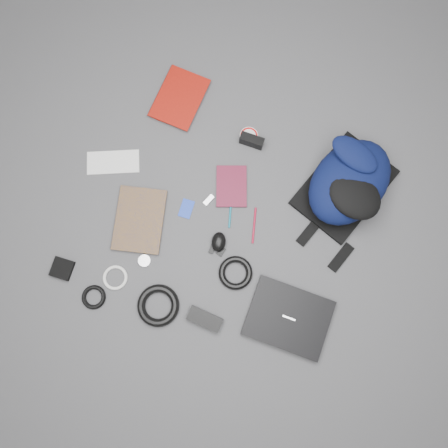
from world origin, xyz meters
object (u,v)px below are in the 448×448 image
(pouch, at_px, (62,269))
(compact_camera, at_px, (252,141))
(backpack, at_px, (350,182))
(mouse, at_px, (219,242))
(comic_book, at_px, (116,217))
(textbook_red, at_px, (159,90))
(power_brick, at_px, (205,319))
(laptop, at_px, (288,318))
(dvd_case, at_px, (231,186))

(pouch, bearing_deg, compact_camera, 54.97)
(backpack, height_order, pouch, backpack)
(backpack, relative_size, mouse, 5.38)
(mouse, bearing_deg, comic_book, 171.83)
(textbook_red, distance_m, power_brick, 0.97)
(comic_book, height_order, power_brick, power_brick)
(power_brick, bearing_deg, textbook_red, 125.89)
(power_brick, relative_size, pouch, 1.68)
(backpack, xyz_separation_m, comic_book, (-0.83, -0.44, -0.08))
(laptop, relative_size, mouse, 3.88)
(backpack, distance_m, comic_book, 0.94)
(textbook_red, bearing_deg, backpack, -5.74)
(backpack, relative_size, dvd_case, 2.47)
(textbook_red, distance_m, comic_book, 0.57)
(comic_book, xyz_separation_m, power_brick, (0.48, -0.25, 0.01))
(laptop, bearing_deg, compact_camera, 120.76)
(mouse, height_order, power_brick, mouse)
(mouse, xyz_separation_m, power_brick, (0.05, -0.30, -0.00))
(backpack, height_order, dvd_case, backpack)
(comic_book, relative_size, power_brick, 1.98)
(backpack, height_order, mouse, backpack)
(dvd_case, xyz_separation_m, compact_camera, (0.01, 0.21, 0.02))
(pouch, bearing_deg, power_brick, 1.21)
(pouch, bearing_deg, comic_book, 65.59)
(dvd_case, bearing_deg, power_brick, -100.95)
(comic_book, distance_m, compact_camera, 0.64)
(power_brick, bearing_deg, comic_book, 156.10)
(comic_book, relative_size, dvd_case, 1.53)
(mouse, bearing_deg, power_brick, -94.45)
(backpack, distance_m, pouch, 1.19)
(laptop, xyz_separation_m, power_brick, (-0.30, -0.12, 0.00))
(textbook_red, xyz_separation_m, comic_book, (0.04, -0.57, -0.00))
(textbook_red, bearing_deg, dvd_case, -30.72)
(textbook_red, relative_size, dvd_case, 1.44)
(comic_book, height_order, mouse, mouse)
(compact_camera, xyz_separation_m, power_brick, (0.07, -0.74, -0.01))
(textbook_red, height_order, compact_camera, compact_camera)
(compact_camera, relative_size, mouse, 1.24)
(comic_book, bearing_deg, textbook_red, 80.03)
(backpack, xyz_separation_m, power_brick, (-0.35, -0.69, -0.07))
(mouse, bearing_deg, laptop, -41.92)
(backpack, relative_size, laptop, 1.39)
(compact_camera, bearing_deg, power_brick, -85.10)
(laptop, relative_size, compact_camera, 3.12)
(compact_camera, xyz_separation_m, pouch, (-0.53, -0.76, -0.02))
(backpack, bearing_deg, pouch, -123.89)
(laptop, distance_m, power_brick, 0.32)
(compact_camera, relative_size, power_brick, 0.74)
(compact_camera, distance_m, power_brick, 0.75)
(dvd_case, relative_size, pouch, 2.18)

